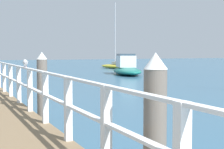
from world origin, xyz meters
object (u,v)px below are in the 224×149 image
Objects in this scene: seagull_foreground at (25,62)px; boat_1 at (117,66)px; boat_2 at (127,68)px; dock_piling_far at (42,87)px; dock_piling_near at (155,131)px.

boat_1 reaches higher than seagull_foreground.
dock_piling_far is at bearing -106.72° from boat_2.
seagull_foreground is at bearing 139.30° from dock_piling_far.
dock_piling_near is 6.14m from seagull_foreground.
dock_piling_near is 0.30× the size of boat_2.
boat_2 is (-3.65, -9.48, 0.24)m from boat_1.
dock_piling_far is 0.83m from seagull_foreground.
boat_1 reaches higher than dock_piling_far.
boat_1 is 10.16m from boat_2.
boat_2 is (11.46, 16.18, -1.05)m from seagull_foreground.
boat_2 is at bearing -122.24° from boat_1.
seagull_foreground is 19.85m from boat_2.
dock_piling_near is at bearing -90.00° from dock_piling_far.
seagull_foreground is (-0.38, 0.33, 0.66)m from dock_piling_far.
seagull_foreground is at bearing 93.56° from dock_piling_near.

